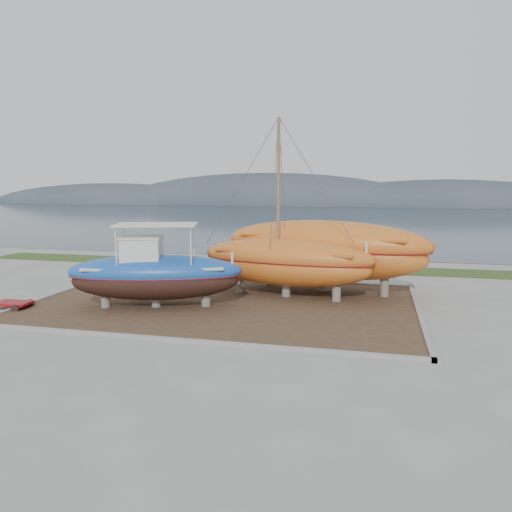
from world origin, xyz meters
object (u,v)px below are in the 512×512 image
(white_dinghy, at_px, (137,278))
(orange_sailboat, at_px, (287,209))
(blue_caique, at_px, (155,266))
(red_trailer, at_px, (13,305))
(orange_bare_hull, at_px, (324,257))

(white_dinghy, bearing_deg, orange_sailboat, 14.56)
(blue_caique, relative_size, red_trailer, 3.41)
(orange_bare_hull, bearing_deg, blue_caique, -131.44)
(white_dinghy, height_order, orange_sailboat, orange_sailboat)
(orange_sailboat, distance_m, red_trailer, 13.86)
(blue_caique, bearing_deg, red_trailer, 179.36)
(red_trailer, bearing_deg, orange_bare_hull, 24.23)
(orange_bare_hull, xyz_separation_m, red_trailer, (-13.73, -7.21, -1.75))
(orange_sailboat, height_order, red_trailer, orange_sailboat)
(white_dinghy, bearing_deg, blue_caique, -39.24)
(orange_sailboat, relative_size, orange_bare_hull, 0.80)
(orange_sailboat, bearing_deg, red_trailer, -147.05)
(orange_bare_hull, bearing_deg, orange_sailboat, -120.60)
(white_dinghy, xyz_separation_m, orange_bare_hull, (9.86, 2.37, 1.18))
(white_dinghy, bearing_deg, red_trailer, -117.71)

